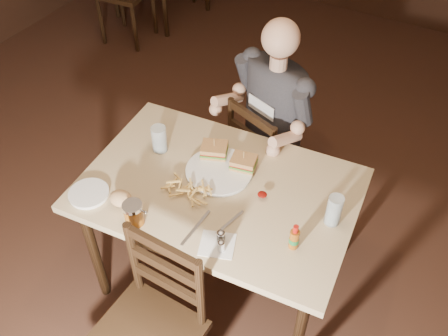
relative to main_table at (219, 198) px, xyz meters
The scene contains 20 objects.
room_shell 0.71m from the main_table, 134.89° to the right, with size 7.00×7.00×7.00m.
main_table is the anchor object (origin of this frame).
chair_far 0.68m from the main_table, 90.62° to the left, with size 0.40×0.43×0.86m, color black, non-canonical shape.
diner 0.62m from the main_table, 92.12° to the left, with size 0.50×0.40×0.87m, color #303035, non-canonical shape.
dinner_plate 0.12m from the main_table, 118.17° to the left, with size 0.31×0.31×0.02m, color white.
sandwich_left 0.25m from the main_table, 125.68° to the left, with size 0.12×0.10×0.10m, color tan, non-canonical shape.
sandwich_right 0.22m from the main_table, 73.05° to the left, with size 0.11×0.09×0.10m, color tan, non-canonical shape.
fries_pile 0.18m from the main_table, 135.13° to the right, with size 0.25×0.18×0.04m, color #F6CC73, non-canonical shape.
ketchup_dollop 0.23m from the main_table, 10.16° to the left, with size 0.04×0.04×0.01m, color maroon.
glass_left 0.42m from the main_table, 167.91° to the left, with size 0.07×0.07×0.14m, color silver.
glass_right 0.55m from the main_table, ahead, with size 0.07×0.07×0.15m, color silver.
hot_sauce 0.48m from the main_table, 18.10° to the right, with size 0.04×0.04×0.13m, color #8C4910, non-canonical shape.
salt_shaker 0.37m from the main_table, 58.68° to the right, with size 0.03×0.03×0.06m, color white, non-canonical shape.
pepper_shaker 0.33m from the main_table, 58.61° to the right, with size 0.04×0.04×0.07m, color #38332D, non-canonical shape.
syrup_dispenser 0.43m from the main_table, 120.91° to the right, with size 0.09×0.09×0.11m, color #8C4910, non-canonical shape.
napkin 0.34m from the main_table, 61.37° to the right, with size 0.14×0.13×0.00m, color white.
knife 0.27m from the main_table, 82.41° to the right, with size 0.01×0.22×0.01m, color silver.
fork 0.23m from the main_table, 47.73° to the right, with size 0.01×0.17×0.01m, color silver.
side_plate 0.60m from the main_table, 145.86° to the right, with size 0.18×0.18×0.01m, color white.
bread_roll 0.46m from the main_table, 136.37° to the right, with size 0.11×0.09×0.06m, color tan.
Camera 1 is at (0.84, -1.31, 2.45)m, focal length 40.00 mm.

